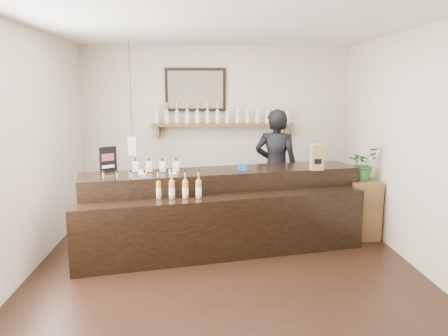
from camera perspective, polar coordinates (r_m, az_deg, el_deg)
name	(u,v)px	position (r m, az deg, el deg)	size (l,w,h in m)	color
ground	(225,264)	(5.42, 0.14, -12.42)	(5.00, 5.00, 0.00)	black
room_shell	(225,123)	(5.01, 0.15, 5.85)	(5.00, 5.00, 5.00)	beige
back_wall_decor	(208,110)	(7.37, -2.06, 7.62)	(2.66, 0.96, 1.69)	brown
counter	(223,213)	(5.79, -0.12, -5.84)	(3.74, 1.75, 1.20)	black
promo_sign	(108,159)	(5.85, -14.90, 1.11)	(0.20, 0.16, 0.33)	black
paper_bag	(317,157)	(5.89, 12.03, 1.41)	(0.16, 0.13, 0.35)	#976D49
tape_dispenser	(242,168)	(5.74, 2.34, 0.04)	(0.13, 0.06, 0.10)	#174BA3
side_cabinet	(360,208)	(6.57, 17.37, -4.99)	(0.43, 0.58, 0.82)	brown
potted_plant	(363,163)	(6.44, 17.68, 0.57)	(0.42, 0.37, 0.47)	#296732
shopkeeper	(276,160)	(6.73, 6.82, 1.03)	(0.74, 0.49, 2.04)	black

